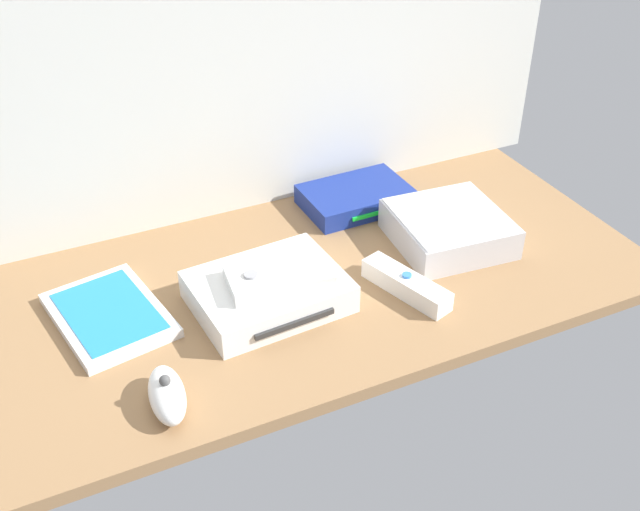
# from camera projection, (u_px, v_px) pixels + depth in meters

# --- Properties ---
(ground_plane) EXTENTS (1.00, 0.48, 0.02)m
(ground_plane) POSITION_uv_depth(u_px,v_px,m) (320.00, 282.00, 1.17)
(ground_plane) COLOR #936D47
(ground_plane) RESTS_ON ground
(back_wall) EXTENTS (1.10, 0.01, 0.64)m
(back_wall) POSITION_uv_depth(u_px,v_px,m) (251.00, 20.00, 1.17)
(back_wall) COLOR silver
(back_wall) RESTS_ON ground
(game_console) EXTENTS (0.22, 0.18, 0.04)m
(game_console) POSITION_uv_depth(u_px,v_px,m) (268.00, 292.00, 1.10)
(game_console) COLOR white
(game_console) RESTS_ON ground_plane
(mini_computer) EXTENTS (0.18, 0.18, 0.05)m
(mini_computer) POSITION_uv_depth(u_px,v_px,m) (450.00, 229.00, 1.23)
(mini_computer) COLOR silver
(mini_computer) RESTS_ON ground_plane
(game_case) EXTENTS (0.17, 0.21, 0.02)m
(game_case) POSITION_uv_depth(u_px,v_px,m) (109.00, 315.00, 1.08)
(game_case) COLOR white
(game_case) RESTS_ON ground_plane
(network_router) EXTENTS (0.18, 0.13, 0.03)m
(network_router) POSITION_uv_depth(u_px,v_px,m) (356.00, 197.00, 1.33)
(network_router) COLOR navy
(network_router) RESTS_ON ground_plane
(remote_wand) EXTENTS (0.08, 0.15, 0.03)m
(remote_wand) POSITION_uv_depth(u_px,v_px,m) (406.00, 285.00, 1.12)
(remote_wand) COLOR white
(remote_wand) RESTS_ON ground_plane
(remote_nunchuk) EXTENTS (0.06, 0.10, 0.05)m
(remote_nunchuk) POSITION_uv_depth(u_px,v_px,m) (167.00, 395.00, 0.93)
(remote_nunchuk) COLOR white
(remote_nunchuk) RESTS_ON ground_plane
(remote_classic_pad) EXTENTS (0.15, 0.10, 0.02)m
(remote_classic_pad) POSITION_uv_depth(u_px,v_px,m) (279.00, 276.00, 1.08)
(remote_classic_pad) COLOR white
(remote_classic_pad) RESTS_ON game_console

